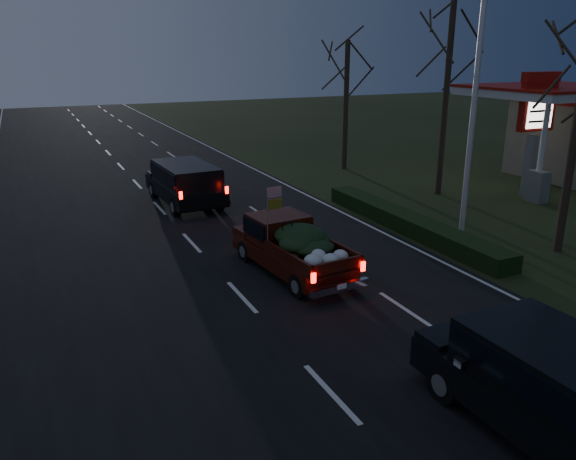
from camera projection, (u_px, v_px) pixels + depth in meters
name	position (u px, v px, depth m)	size (l,w,h in m)	color
ground	(242.00, 297.00, 15.40)	(120.00, 120.00, 0.00)	black
road_asphalt	(242.00, 297.00, 15.40)	(14.00, 120.00, 0.02)	black
hedge_row	(408.00, 223.00, 21.05)	(1.00, 10.00, 0.60)	black
light_pole	(476.00, 80.00, 19.28)	(0.50, 0.90, 9.16)	silver
gas_price_pylon	(537.00, 114.00, 25.01)	(2.00, 0.41, 5.57)	gray
gas_canopy	(552.00, 97.00, 26.51)	(7.10, 6.10, 4.88)	silver
bare_tree_mid	(450.00, 53.00, 24.54)	(3.60, 3.60, 8.50)	black
bare_tree_far	(347.00, 74.00, 30.51)	(3.60, 3.60, 7.00)	black
pickup_truck	(292.00, 244.00, 16.89)	(2.22, 4.82, 2.45)	#3D1108
lead_suv	(185.00, 180.00, 24.30)	(2.38, 5.23, 1.48)	black
rear_suv	(567.00, 387.00, 9.35)	(2.43, 5.20, 1.49)	black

